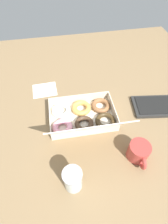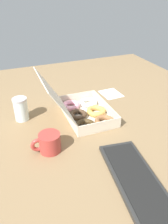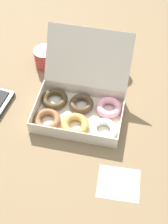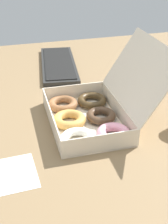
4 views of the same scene
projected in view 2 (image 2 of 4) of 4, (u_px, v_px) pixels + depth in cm
name	position (u px, v px, depth cm)	size (l,w,h in cm)	color
ground_plane	(83.00, 116.00, 120.58)	(180.00, 180.00, 2.00)	olive
donut_box	(84.00, 111.00, 116.59)	(36.22, 35.26, 25.11)	beige
keyboard	(137.00, 183.00, 77.76)	(44.85, 20.71, 2.20)	#282827
coffee_mug	(49.00, 142.00, 92.18)	(9.26, 12.80, 8.38)	#AB3732
glass_jar	(21.00, 109.00, 112.62)	(7.47, 7.47, 12.30)	silver
paper_napkin	(111.00, 94.00, 141.85)	(14.03, 11.92, 0.15)	white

